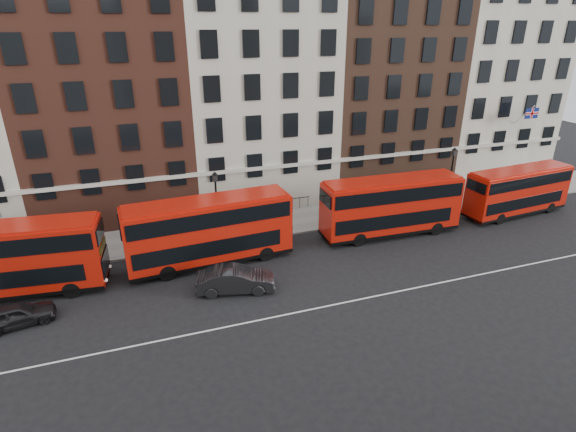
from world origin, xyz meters
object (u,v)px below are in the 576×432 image
object	(u,v)px
bus_a	(5,259)
car_rear	(16,315)
bus_b	(209,230)
car_front	(235,280)
bus_c	(391,205)
traffic_light	(539,172)
bus_d	(518,190)

from	to	relation	value
bus_a	car_rear	bearing A→B (deg)	-70.34
car_rear	bus_b	bearing A→B (deg)	-82.81
bus_a	car_rear	world-z (taller)	bus_a
car_rear	car_front	xyz separation A→B (m)	(12.19, -0.55, 0.13)
car_front	bus_c	bearing A→B (deg)	-60.05
bus_c	car_rear	xyz separation A→B (m)	(-25.52, -3.53, -1.82)
car_rear	traffic_light	bearing A→B (deg)	-91.59
bus_a	car_rear	xyz separation A→B (m)	(0.85, -3.54, -1.82)
bus_c	traffic_light	size ratio (longest dim) A/B	3.40
bus_c	traffic_light	distance (m)	18.12
bus_a	bus_c	size ratio (longest dim) A/B	1.01
bus_b	bus_d	xyz separation A→B (m)	(26.66, -0.00, -0.30)
bus_c	bus_d	distance (m)	12.52
car_front	traffic_light	world-z (taller)	traffic_light
car_front	traffic_light	distance (m)	32.03
car_rear	car_front	bearing A→B (deg)	-102.64
bus_d	bus_c	bearing A→B (deg)	175.17
car_front	car_rear	bearing A→B (deg)	100.30
car_rear	bus_c	bearing A→B (deg)	-92.16
bus_b	car_rear	distance (m)	12.07
bus_c	car_rear	size ratio (longest dim) A/B	2.83
car_front	traffic_light	xyz separation A→B (m)	(31.21, 7.00, 1.65)
bus_a	bus_d	xyz separation A→B (m)	(38.89, -0.01, -0.25)
bus_d	car_front	bearing A→B (deg)	-175.83
car_front	bus_b	bearing A→B (deg)	24.07
bus_a	bus_c	world-z (taller)	bus_c
bus_c	car_front	xyz separation A→B (m)	(-13.33, -4.09, -1.69)
bus_c	car_front	world-z (taller)	bus_c
bus_d	traffic_light	bearing A→B (deg)	23.75
bus_c	bus_a	bearing A→B (deg)	-178.03
bus_c	bus_d	bearing A→B (deg)	1.96
bus_a	bus_b	world-z (taller)	bus_b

